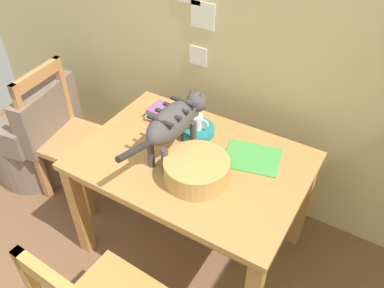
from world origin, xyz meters
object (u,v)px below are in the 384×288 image
object	(u,v)px
coffee_mug	(197,122)
magazine	(252,158)
cat	(175,121)
wicker_basket	(196,169)
dining_table	(192,171)
book_stack	(163,113)
wooden_chair_far	(70,138)
saucer_bowl	(196,130)
wicker_armchair	(35,142)

from	to	relation	value
coffee_mug	magazine	bearing A→B (deg)	-5.26
cat	wicker_basket	xyz separation A→B (m)	(0.20, -0.12, -0.15)
dining_table	coffee_mug	size ratio (longest dim) A/B	10.18
book_stack	wicker_basket	world-z (taller)	wicker_basket
coffee_mug	wooden_chair_far	xyz separation A→B (m)	(-0.89, -0.18, -0.36)
dining_table	saucer_bowl	xyz separation A→B (m)	(-0.09, 0.20, 0.11)
wooden_chair_far	wicker_armchair	distance (m)	0.43
magazine	dining_table	bearing A→B (deg)	-161.90
dining_table	magazine	world-z (taller)	magazine
magazine	wicker_basket	xyz separation A→B (m)	(-0.18, -0.28, 0.06)
magazine	wicker_armchair	distance (m)	1.72
cat	wicker_armchair	size ratio (longest dim) A/B	0.88
magazine	wicker_armchair	bearing A→B (deg)	172.32
wicker_basket	wicker_armchair	xyz separation A→B (m)	(-1.47, 0.12, -0.53)
cat	wooden_chair_far	xyz separation A→B (m)	(-0.88, 0.02, -0.49)
dining_table	wicker_basket	world-z (taller)	wicker_basket
wooden_chair_far	wicker_basket	bearing A→B (deg)	77.30
cat	magazine	bearing A→B (deg)	26.49
coffee_mug	magazine	size ratio (longest dim) A/B	0.41
cat	book_stack	size ratio (longest dim) A/B	4.04
coffee_mug	magazine	world-z (taller)	coffee_mug
cat	magazine	distance (m)	0.46
magazine	wicker_armchair	xyz separation A→B (m)	(-1.65, -0.17, -0.47)
dining_table	wicker_basket	bearing A→B (deg)	-50.53
saucer_bowl	magazine	world-z (taller)	saucer_bowl
cat	wooden_chair_far	bearing A→B (deg)	-178.99
coffee_mug	wicker_armchair	bearing A→B (deg)	-171.08
cat	coffee_mug	size ratio (longest dim) A/B	5.80
coffee_mug	wicker_basket	xyz separation A→B (m)	(0.19, -0.32, -0.02)
dining_table	cat	xyz separation A→B (m)	(-0.10, 0.00, 0.30)
wooden_chair_far	magazine	bearing A→B (deg)	91.23
saucer_bowl	book_stack	distance (m)	0.25
coffee_mug	saucer_bowl	bearing A→B (deg)	180.00
dining_table	saucer_bowl	world-z (taller)	saucer_bowl
coffee_mug	wooden_chair_far	distance (m)	0.98
book_stack	wooden_chair_far	distance (m)	0.75
dining_table	wicker_basket	distance (m)	0.22
magazine	coffee_mug	bearing A→B (deg)	161.22
wicker_basket	book_stack	bearing A→B (deg)	141.72
saucer_bowl	coffee_mug	size ratio (longest dim) A/B	1.78
dining_table	saucer_bowl	bearing A→B (deg)	114.84
saucer_bowl	wicker_armchair	bearing A→B (deg)	-171.05
wicker_basket	wicker_armchair	size ratio (longest dim) A/B	0.42
wicker_basket	wooden_chair_far	bearing A→B (deg)	172.75
magazine	book_stack	size ratio (longest dim) A/B	1.71
wicker_basket	wicker_armchair	world-z (taller)	wicker_basket
cat	saucer_bowl	bearing A→B (deg)	90.00
saucer_bowl	coffee_mug	xyz separation A→B (m)	(0.00, -0.00, 0.06)
magazine	wicker_armchair	world-z (taller)	wicker_armchair
magazine	wooden_chair_far	xyz separation A→B (m)	(-1.26, -0.15, -0.28)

